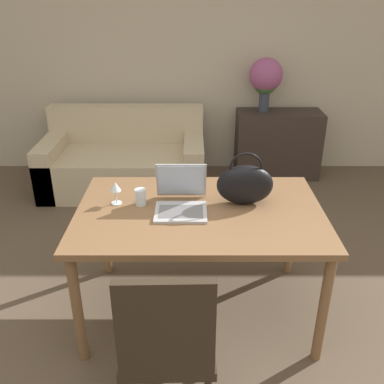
{
  "coord_description": "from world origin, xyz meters",
  "views": [
    {
      "loc": [
        -0.06,
        -1.67,
        2.01
      ],
      "look_at": [
        -0.07,
        0.62,
        0.89
      ],
      "focal_mm": 40.0,
      "sensor_mm": 36.0,
      "label": 1
    }
  ],
  "objects_px": {
    "laptop": "(183,197)",
    "couch": "(127,162)",
    "chair": "(169,341)",
    "wine_glass": "(117,188)",
    "flower_vase": "(268,78)",
    "handbag": "(247,184)",
    "drinking_glass": "(142,197)"
  },
  "relations": [
    {
      "from": "drinking_glass",
      "to": "flower_vase",
      "type": "height_order",
      "value": "flower_vase"
    },
    {
      "from": "chair",
      "to": "wine_glass",
      "type": "xyz_separation_m",
      "value": [
        -0.36,
        0.92,
        0.34
      ]
    },
    {
      "from": "couch",
      "to": "laptop",
      "type": "xyz_separation_m",
      "value": [
        0.66,
        -1.95,
        0.56
      ]
    },
    {
      "from": "chair",
      "to": "laptop",
      "type": "distance_m",
      "value": 0.92
    },
    {
      "from": "handbag",
      "to": "flower_vase",
      "type": "relative_size",
      "value": 0.61
    },
    {
      "from": "handbag",
      "to": "flower_vase",
      "type": "height_order",
      "value": "flower_vase"
    },
    {
      "from": "couch",
      "to": "wine_glass",
      "type": "relative_size",
      "value": 11.5
    },
    {
      "from": "couch",
      "to": "drinking_glass",
      "type": "xyz_separation_m",
      "value": [
        0.41,
        -1.92,
        0.54
      ]
    },
    {
      "from": "chair",
      "to": "wine_glass",
      "type": "bearing_deg",
      "value": 110.06
    },
    {
      "from": "chair",
      "to": "laptop",
      "type": "bearing_deg",
      "value": 85.67
    },
    {
      "from": "couch",
      "to": "flower_vase",
      "type": "relative_size",
      "value": 2.94
    },
    {
      "from": "chair",
      "to": "laptop",
      "type": "height_order",
      "value": "laptop"
    },
    {
      "from": "drinking_glass",
      "to": "wine_glass",
      "type": "bearing_deg",
      "value": 174.6
    },
    {
      "from": "wine_glass",
      "to": "couch",
      "type": "bearing_deg",
      "value": 97.56
    },
    {
      "from": "drinking_glass",
      "to": "wine_glass",
      "type": "height_order",
      "value": "wine_glass"
    },
    {
      "from": "chair",
      "to": "laptop",
      "type": "relative_size",
      "value": 2.74
    },
    {
      "from": "couch",
      "to": "drinking_glass",
      "type": "height_order",
      "value": "drinking_glass"
    },
    {
      "from": "chair",
      "to": "flower_vase",
      "type": "relative_size",
      "value": 1.69
    },
    {
      "from": "chair",
      "to": "drinking_glass",
      "type": "xyz_separation_m",
      "value": [
        -0.21,
        0.9,
        0.29
      ]
    },
    {
      "from": "drinking_glass",
      "to": "flower_vase",
      "type": "bearing_deg",
      "value": 63.96
    },
    {
      "from": "handbag",
      "to": "wine_glass",
      "type": "bearing_deg",
      "value": -179.97
    },
    {
      "from": "drinking_glass",
      "to": "handbag",
      "type": "distance_m",
      "value": 0.65
    },
    {
      "from": "laptop",
      "to": "couch",
      "type": "bearing_deg",
      "value": 108.63
    },
    {
      "from": "laptop",
      "to": "handbag",
      "type": "distance_m",
      "value": 0.4
    },
    {
      "from": "couch",
      "to": "flower_vase",
      "type": "xyz_separation_m",
      "value": [
        1.51,
        0.34,
        0.83
      ]
    },
    {
      "from": "laptop",
      "to": "wine_glass",
      "type": "bearing_deg",
      "value": 173.68
    },
    {
      "from": "chair",
      "to": "wine_glass",
      "type": "height_order",
      "value": "chair"
    },
    {
      "from": "chair",
      "to": "flower_vase",
      "type": "height_order",
      "value": "flower_vase"
    },
    {
      "from": "wine_glass",
      "to": "laptop",
      "type": "bearing_deg",
      "value": -6.32
    },
    {
      "from": "chair",
      "to": "couch",
      "type": "relative_size",
      "value": 0.57
    },
    {
      "from": "drinking_glass",
      "to": "wine_glass",
      "type": "xyz_separation_m",
      "value": [
        -0.15,
        0.01,
        0.05
      ]
    },
    {
      "from": "laptop",
      "to": "drinking_glass",
      "type": "distance_m",
      "value": 0.25
    }
  ]
}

